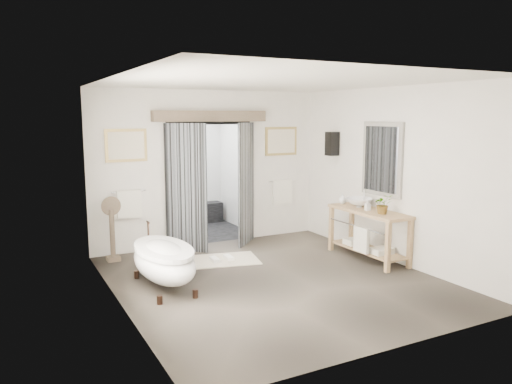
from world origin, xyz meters
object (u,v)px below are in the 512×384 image
at_px(rug, 222,260).
at_px(basin, 359,203).
at_px(clawfoot_tub, 164,260).
at_px(vanity, 368,230).

relative_size(rug, basin, 2.55).
distance_m(rug, basin, 2.57).
height_order(rug, basin, basin).
bearing_deg(basin, rug, 152.17).
relative_size(clawfoot_tub, rug, 1.39).
bearing_deg(clawfoot_tub, basin, 1.20).
xyz_separation_m(vanity, rug, (-2.23, 1.07, -0.50)).
height_order(clawfoot_tub, rug, clawfoot_tub).
distance_m(clawfoot_tub, rug, 1.58).
bearing_deg(vanity, basin, 83.01).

